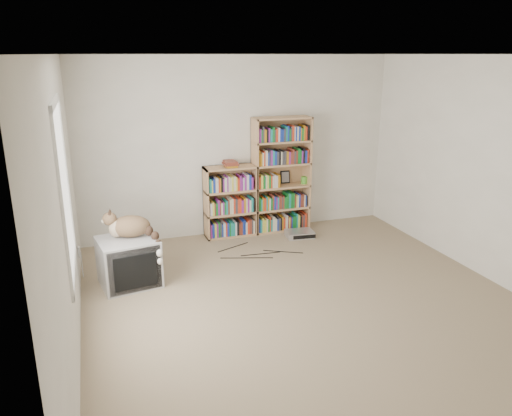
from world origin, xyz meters
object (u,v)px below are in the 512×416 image
object	(u,v)px
bookcase_tall	(281,177)
cat	(134,230)
crt_tv	(129,262)
bookcase_short	(230,204)
dvd_player	(300,234)

from	to	relation	value
bookcase_tall	cat	bearing A→B (deg)	-152.08
crt_tv	bookcase_short	bearing A→B (deg)	28.58
bookcase_tall	bookcase_short	distance (m)	0.83
crt_tv	bookcase_short	world-z (taller)	bookcase_short
dvd_player	bookcase_short	bearing A→B (deg)	162.26
dvd_player	bookcase_tall	bearing A→B (deg)	116.11
bookcase_short	cat	bearing A→B (deg)	-140.91
crt_tv	bookcase_short	xyz separation A→B (m)	(1.52, 1.19, 0.20)
cat	dvd_player	bearing A→B (deg)	25.08
crt_tv	cat	bearing A→B (deg)	5.03
bookcase_tall	crt_tv	bearing A→B (deg)	-152.57
cat	bookcase_tall	bearing A→B (deg)	34.94
crt_tv	cat	xyz separation A→B (m)	(0.09, 0.02, 0.36)
cat	bookcase_tall	distance (m)	2.49
cat	bookcase_short	xyz separation A→B (m)	(1.43, 1.16, -0.16)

